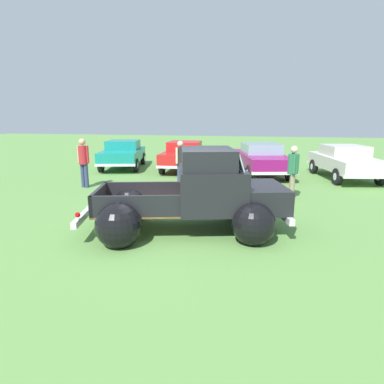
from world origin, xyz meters
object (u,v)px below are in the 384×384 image
at_px(show_car_2, 261,158).
at_px(show_car_3, 345,161).
at_px(spectator_1, 83,160).
at_px(spectator_2, 180,160).
at_px(show_car_0, 123,153).
at_px(spectator_0, 293,169).
at_px(vintage_pickup_truck, 200,199).
at_px(show_car_1, 184,155).

bearing_deg(show_car_2, show_car_3, 71.40).
bearing_deg(spectator_1, show_car_3, 124.96).
relative_size(show_car_2, spectator_2, 2.87).
distance_m(show_car_0, show_car_2, 7.12).
xyz_separation_m(show_car_3, spectator_0, (-2.49, -4.36, 0.21)).
xyz_separation_m(vintage_pickup_truck, spectator_1, (-5.20, 3.74, 0.31)).
xyz_separation_m(vintage_pickup_truck, show_car_0, (-5.83, 8.63, 0.03)).
distance_m(show_car_1, show_car_2, 3.82).
height_order(show_car_0, show_car_1, same).
bearing_deg(spectator_0, show_car_2, 101.11).
bearing_deg(spectator_2, show_car_2, 70.02).
height_order(vintage_pickup_truck, spectator_0, vintage_pickup_truck).
height_order(vintage_pickup_truck, show_car_2, vintage_pickup_truck).
xyz_separation_m(show_car_3, spectator_1, (-10.01, -4.12, 0.28)).
xyz_separation_m(vintage_pickup_truck, show_car_2, (1.28, 8.12, 0.03)).
xyz_separation_m(show_car_1, show_car_3, (7.32, -0.74, 0.00)).
bearing_deg(vintage_pickup_truck, spectator_0, 41.13).
bearing_deg(show_car_3, spectator_2, -76.52).
bearing_deg(show_car_0, spectator_2, 33.28).
distance_m(show_car_3, spectator_0, 5.02).
bearing_deg(spectator_0, spectator_1, 176.52).
height_order(vintage_pickup_truck, show_car_1, vintage_pickup_truck).
height_order(show_car_0, spectator_1, spectator_1).
height_order(show_car_0, show_car_3, same).
bearing_deg(vintage_pickup_truck, spectator_2, 94.48).
bearing_deg(spectator_0, vintage_pickup_truck, -125.23).
bearing_deg(spectator_2, vintage_pickup_truck, -47.74).
bearing_deg(show_car_1, spectator_2, 7.58).
height_order(show_car_1, spectator_2, spectator_2).
xyz_separation_m(show_car_0, show_car_3, (10.64, -0.78, -0.00)).
height_order(show_car_0, spectator_0, spectator_0).
bearing_deg(spectator_1, vintage_pickup_truck, 66.91).
relative_size(show_car_1, spectator_2, 2.46).
relative_size(spectator_1, spectator_2, 1.06).
bearing_deg(show_car_1, show_car_3, 80.10).
relative_size(spectator_0, spectator_2, 1.00).
xyz_separation_m(vintage_pickup_truck, spectator_0, (2.32, 3.49, 0.23)).
bearing_deg(show_car_0, vintage_pickup_truck, 20.12).
bearing_deg(spectator_2, show_car_3, 47.28).
xyz_separation_m(spectator_0, spectator_2, (-4.06, 1.35, 0.00)).
bearing_deg(show_car_1, spectator_1, -33.11).
bearing_deg(spectator_1, spectator_0, 100.74).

